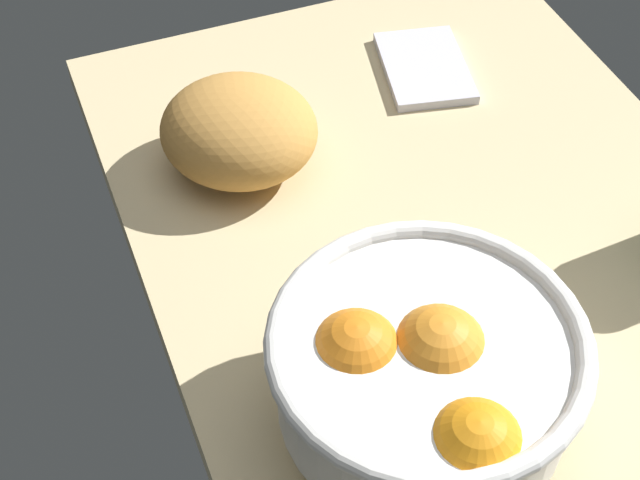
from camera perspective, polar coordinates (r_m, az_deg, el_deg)
name	(u,v)px	position (r cm, az deg, el deg)	size (l,w,h in cm)	color
ground_plane	(441,238)	(91.96, 7.05, 0.11)	(75.28, 54.76, 3.00)	#CEB989
fruit_bowl	(425,373)	(71.67, 6.14, -7.75)	(23.48, 23.48, 11.88)	white
bread_loaf	(239,131)	(93.48, -4.75, 6.38)	(15.08, 14.01, 8.85)	#C4893F
napkin_folded	(425,67)	(107.65, 6.12, 9.97)	(12.74, 8.71, 1.04)	silver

